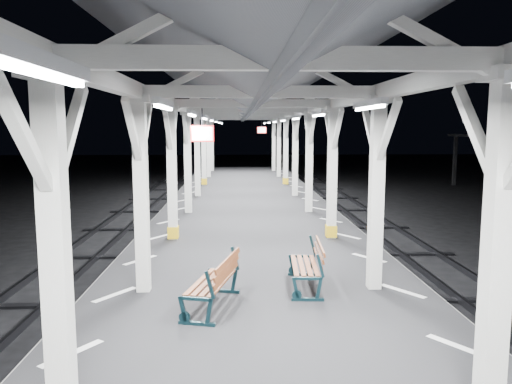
{
  "coord_description": "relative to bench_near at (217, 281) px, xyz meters",
  "views": [
    {
      "loc": [
        -0.38,
        -10.38,
        3.79
      ],
      "look_at": [
        0.08,
        1.93,
        2.2
      ],
      "focal_mm": 35.0,
      "sensor_mm": 36.0,
      "label": 1
    }
  ],
  "objects": [
    {
      "name": "track_right",
      "position": [
        5.71,
        2.88,
        -1.36
      ],
      "size": [
        2.2,
        60.0,
        0.16
      ],
      "color": "#2D2D33",
      "rests_on": "ground"
    },
    {
      "name": "track_left",
      "position": [
        -4.29,
        2.88,
        -1.36
      ],
      "size": [
        2.2,
        60.0,
        0.16
      ],
      "color": "#2D2D33",
      "rests_on": "ground"
    },
    {
      "name": "hazard_stripes_left",
      "position": [
        -1.74,
        2.88,
        -0.43
      ],
      "size": [
        1.0,
        48.0,
        0.01
      ],
      "primitive_type": "cube",
      "color": "silver",
      "rests_on": "platform"
    },
    {
      "name": "ground",
      "position": [
        0.71,
        2.88,
        -1.44
      ],
      "size": [
        120.0,
        120.0,
        0.0
      ],
      "primitive_type": "plane",
      "color": "black",
      "rests_on": "ground"
    },
    {
      "name": "bench_mid",
      "position": [
        1.59,
        0.95,
        -0.01
      ],
      "size": [
        0.64,
        1.5,
        0.79
      ],
      "rotation": [
        0.0,
        0.0,
        -0.06
      ],
      "color": "#0E262D",
      "rests_on": "platform"
    },
    {
      "name": "hazard_stripes_right",
      "position": [
        3.16,
        2.88,
        -0.43
      ],
      "size": [
        1.0,
        48.0,
        0.01
      ],
      "primitive_type": "cube",
      "color": "silver",
      "rests_on": "platform"
    },
    {
      "name": "platform",
      "position": [
        0.71,
        2.88,
        -0.94
      ],
      "size": [
        6.0,
        50.0,
        1.0
      ],
      "primitive_type": "cube",
      "color": "black",
      "rests_on": "ground"
    },
    {
      "name": "bench_near",
      "position": [
        0.0,
        0.0,
        0.0
      ],
      "size": [
        0.9,
        1.6,
        0.82
      ],
      "rotation": [
        0.0,
        0.0,
        -0.24
      ],
      "color": "#0E262D",
      "rests_on": "platform"
    },
    {
      "name": "canopy",
      "position": [
        0.71,
        2.86,
        3.13
      ],
      "size": [
        5.4,
        49.0,
        4.65
      ],
      "color": "silver",
      "rests_on": "platform"
    }
  ]
}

